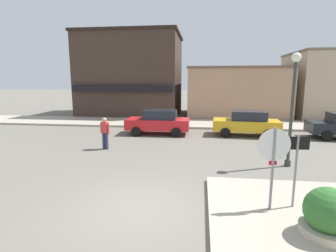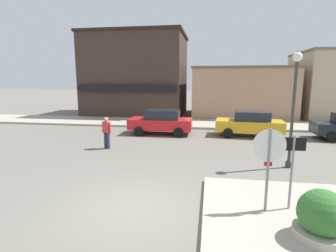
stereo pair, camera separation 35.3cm
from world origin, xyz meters
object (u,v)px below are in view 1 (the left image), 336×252
object	(u,v)px
stop_sign	(273,158)
one_way_sign	(296,164)
lamp_post	(293,93)
parked_car_second	(246,123)
pedestrian_crossing_near	(105,132)
planter	(327,217)
parked_car_nearest	(158,122)

from	to	relation	value
stop_sign	one_way_sign	xyz separation A→B (m)	(0.63, 0.19, -0.19)
stop_sign	lamp_post	bearing A→B (deg)	67.45
parked_car_second	pedestrian_crossing_near	size ratio (longest dim) A/B	2.56
parked_car_second	pedestrian_crossing_near	world-z (taller)	pedestrian_crossing_near
stop_sign	lamp_post	distance (m)	4.67
planter	stop_sign	bearing A→B (deg)	129.73
parked_car_nearest	pedestrian_crossing_near	bearing A→B (deg)	-117.43
parked_car_nearest	stop_sign	bearing A→B (deg)	-64.91
one_way_sign	planter	world-z (taller)	one_way_sign
one_way_sign	lamp_post	xyz separation A→B (m)	(1.07, 3.91, 1.63)
stop_sign	planter	size ratio (longest dim) A/B	1.88
planter	parked_car_nearest	size ratio (longest dim) A/B	0.30
stop_sign	parked_car_nearest	distance (m)	10.74
one_way_sign	parked_car_nearest	bearing A→B (deg)	118.53
stop_sign	parked_car_nearest	xyz separation A→B (m)	(-4.54, 9.70, -0.71)
lamp_post	parked_car_second	xyz separation A→B (m)	(-0.72, 5.82, -2.15)
parked_car_nearest	pedestrian_crossing_near	world-z (taller)	pedestrian_crossing_near
planter	parked_car_second	bearing A→B (deg)	89.60
stop_sign	parked_car_nearest	world-z (taller)	stop_sign
one_way_sign	lamp_post	size ratio (longest dim) A/B	0.46
pedestrian_crossing_near	planter	bearing A→B (deg)	-42.14
pedestrian_crossing_near	one_way_sign	bearing A→B (deg)	-37.34
one_way_sign	planter	size ratio (longest dim) A/B	1.71
one_way_sign	parked_car_nearest	distance (m)	10.84
planter	lamp_post	distance (m)	5.77
one_way_sign	pedestrian_crossing_near	size ratio (longest dim) A/B	1.30
stop_sign	parked_car_second	bearing A→B (deg)	84.35
planter	pedestrian_crossing_near	xyz separation A→B (m)	(-7.52, 6.80, 0.31)
parked_car_nearest	pedestrian_crossing_near	xyz separation A→B (m)	(-2.07, -3.99, 0.06)
lamp_post	one_way_sign	bearing A→B (deg)	-105.37
stop_sign	pedestrian_crossing_near	distance (m)	8.76
lamp_post	parked_car_nearest	xyz separation A→B (m)	(-6.24, 5.60, -2.15)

